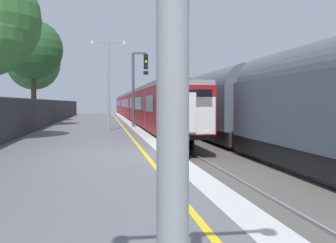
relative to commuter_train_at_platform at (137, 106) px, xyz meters
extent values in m
cube|color=slate|center=(-4.60, -35.59, -1.77)|extent=(6.40, 110.00, 1.00)
cube|color=silver|center=(-1.70, -35.59, -1.26)|extent=(0.60, 110.00, 0.01)
cube|color=yellow|center=(-2.45, -35.59, -1.26)|extent=(0.12, 110.00, 0.01)
cube|color=gray|center=(-0.71, -35.59, -2.23)|extent=(0.07, 110.00, 0.08)
cube|color=gray|center=(0.72, -35.59, -2.23)|extent=(0.07, 110.00, 0.08)
cube|color=gray|center=(3.29, -35.59, -2.23)|extent=(0.07, 110.00, 0.08)
cube|color=maroon|center=(0.00, -19.73, 0.00)|extent=(2.80, 19.20, 2.30)
cube|color=black|center=(0.00, -19.73, -1.27)|extent=(2.64, 18.60, 0.25)
cube|color=gray|center=(0.00, -19.73, 1.27)|extent=(2.68, 19.20, 0.24)
cube|color=black|center=(-1.41, -19.73, 0.30)|extent=(0.02, 17.60, 0.84)
cube|color=red|center=(-1.41, -24.53, -0.10)|extent=(0.03, 1.10, 1.90)
cube|color=red|center=(-1.41, -14.93, -0.10)|extent=(0.03, 1.10, 1.90)
cylinder|color=black|center=(-0.78, -26.73, -1.77)|extent=(0.12, 0.84, 0.84)
cylinder|color=black|center=(0.78, -26.73, -1.77)|extent=(0.12, 0.84, 0.84)
cylinder|color=black|center=(-0.78, -12.73, -1.77)|extent=(0.12, 0.84, 0.84)
cylinder|color=black|center=(0.78, -12.73, -1.77)|extent=(0.12, 0.84, 0.84)
cube|color=maroon|center=(0.00, 0.06, 0.00)|extent=(2.80, 19.20, 2.30)
cube|color=black|center=(0.00, 0.06, -1.27)|extent=(2.64, 18.60, 0.25)
cube|color=gray|center=(0.00, 0.06, 1.27)|extent=(2.68, 19.20, 0.24)
cube|color=black|center=(-1.41, 0.06, 0.30)|extent=(0.02, 17.60, 0.84)
cube|color=red|center=(-1.41, -4.74, -0.10)|extent=(0.03, 1.10, 1.90)
cube|color=red|center=(-1.41, 4.86, -0.10)|extent=(0.03, 1.10, 1.90)
cylinder|color=black|center=(-0.78, -6.93, -1.77)|extent=(0.12, 0.84, 0.84)
cylinder|color=black|center=(0.78, -6.93, -1.77)|extent=(0.12, 0.84, 0.84)
cylinder|color=black|center=(-0.78, 7.06, -1.77)|extent=(0.12, 0.84, 0.84)
cylinder|color=black|center=(0.78, 7.06, -1.77)|extent=(0.12, 0.84, 0.84)
cube|color=maroon|center=(0.00, 19.86, 0.00)|extent=(2.80, 19.20, 2.30)
cube|color=black|center=(0.00, 19.86, -1.27)|extent=(2.64, 18.60, 0.25)
cube|color=gray|center=(0.00, 19.86, 1.27)|extent=(2.68, 19.20, 0.24)
cube|color=black|center=(-1.41, 19.86, 0.30)|extent=(0.02, 17.60, 0.84)
cube|color=red|center=(-1.41, 15.06, -0.10)|extent=(0.03, 1.10, 1.90)
cube|color=red|center=(-1.41, 24.66, -0.10)|extent=(0.03, 1.10, 1.90)
cylinder|color=black|center=(-0.78, 12.86, -1.77)|extent=(0.12, 0.84, 0.84)
cylinder|color=black|center=(0.78, 12.86, -1.77)|extent=(0.12, 0.84, 0.84)
cylinder|color=black|center=(-0.78, 26.86, -1.77)|extent=(0.12, 0.84, 0.84)
cylinder|color=black|center=(0.78, 26.86, -1.77)|extent=(0.12, 0.84, 0.84)
cube|color=silver|center=(0.00, -29.29, -0.25)|extent=(2.70, 0.10, 1.70)
cube|color=black|center=(0.00, -29.30, 0.55)|extent=(2.40, 0.08, 0.80)
cube|color=silver|center=(0.00, -29.43, -0.10)|extent=(0.80, 0.24, 1.80)
cylinder|color=white|center=(-0.95, -29.35, -1.00)|extent=(0.18, 0.06, 0.18)
cylinder|color=white|center=(0.95, -29.35, -1.00)|extent=(0.18, 0.06, 0.18)
cylinder|color=black|center=(0.00, -29.58, -1.25)|extent=(0.20, 0.35, 0.20)
cube|color=black|center=(0.00, 0.06, 1.52)|extent=(0.60, 0.90, 0.20)
cube|color=#232326|center=(4.00, -33.74, -1.64)|extent=(2.30, 12.82, 0.79)
cube|color=#4C5666|center=(4.00, -33.74, 0.05)|extent=(2.60, 12.02, 2.59)
cylinder|color=#515660|center=(4.00, -33.74, 1.34)|extent=(2.39, 11.62, 2.39)
cylinder|color=black|center=(3.22, -29.32, -1.77)|extent=(0.12, 0.84, 0.84)
cylinder|color=black|center=(4.78, -29.32, -1.77)|extent=(0.12, 0.84, 0.84)
cube|color=#232326|center=(4.00, -20.11, -1.64)|extent=(2.30, 12.82, 0.79)
cube|color=#4C5666|center=(4.00, -20.11, 0.05)|extent=(2.60, 12.02, 2.59)
cylinder|color=#515660|center=(4.00, -20.11, 1.34)|extent=(2.39, 11.62, 2.39)
cylinder|color=black|center=(3.22, -24.52, -1.77)|extent=(0.12, 0.84, 0.84)
cylinder|color=black|center=(4.78, -24.52, -1.77)|extent=(0.12, 0.84, 0.84)
cylinder|color=black|center=(3.22, -15.70, -1.77)|extent=(0.12, 0.84, 0.84)
cylinder|color=black|center=(4.78, -15.70, -1.77)|extent=(0.12, 0.84, 0.84)
cube|color=#232326|center=(4.00, -6.49, -1.64)|extent=(2.30, 12.82, 0.79)
cube|color=#4C5666|center=(4.00, -6.49, 0.05)|extent=(2.60, 12.02, 2.59)
cylinder|color=#515660|center=(4.00, -6.49, 1.34)|extent=(2.39, 11.62, 2.39)
cylinder|color=black|center=(3.22, -10.90, -1.77)|extent=(0.12, 0.84, 0.84)
cylinder|color=black|center=(4.78, -10.90, -1.77)|extent=(0.12, 0.84, 0.84)
cylinder|color=black|center=(3.22, -2.08, -1.77)|extent=(0.12, 0.84, 0.84)
cylinder|color=black|center=(4.78, -2.08, -1.77)|extent=(0.12, 0.84, 0.84)
cylinder|color=#47474C|center=(-1.75, -19.71, 1.19)|extent=(0.18, 0.18, 4.91)
cube|color=#47474C|center=(-1.30, -19.71, 3.65)|extent=(0.90, 0.12, 0.12)
cube|color=black|center=(-0.90, -19.71, 3.10)|extent=(0.28, 0.20, 1.00)
cylinder|color=black|center=(-0.90, -19.83, 3.42)|extent=(0.16, 0.04, 0.16)
cylinder|color=yellow|center=(-0.90, -19.83, 3.10)|extent=(0.16, 0.04, 0.16)
cylinder|color=black|center=(-0.90, -19.83, 2.78)|extent=(0.16, 0.04, 0.16)
cube|color=black|center=(-0.90, -19.71, 2.35)|extent=(0.32, 0.16, 0.24)
cylinder|color=#93999E|center=(-3.42, -23.66, 1.34)|extent=(0.14, 0.14, 5.21)
cube|color=#93999E|center=(-2.97, -23.66, 3.84)|extent=(0.90, 0.08, 0.08)
cylinder|color=silver|center=(-2.52, -23.66, 3.76)|extent=(0.20, 0.20, 0.18)
cube|color=#93999E|center=(-3.87, -23.66, 3.84)|extent=(0.90, 0.08, 0.08)
cylinder|color=silver|center=(-4.32, -23.66, 3.76)|extent=(0.20, 0.20, 0.18)
cylinder|color=#38383D|center=(-7.55, -23.91, -0.37)|extent=(0.07, 0.07, 1.80)
cylinder|color=#38383D|center=(-7.55, -12.22, -0.37)|extent=(0.07, 0.07, 1.80)
cylinder|color=#38383D|center=(-7.55, -0.53, -0.37)|extent=(0.07, 0.07, 1.80)
cylinder|color=#38383D|center=(-7.55, 11.16, -0.37)|extent=(0.07, 0.07, 1.80)
cylinder|color=#473323|center=(-8.50, -17.68, 0.81)|extent=(0.36, 0.36, 4.15)
sphere|color=#234C23|center=(-8.50, -17.68, 4.00)|extent=(4.07, 4.07, 4.07)
sphere|color=#234C23|center=(-8.41, -17.55, 3.49)|extent=(2.54, 2.54, 2.54)
cylinder|color=#473323|center=(-9.65, -10.10, 0.61)|extent=(0.39, 0.39, 3.76)
sphere|color=#33662D|center=(-9.65, -10.10, 3.75)|extent=(4.56, 4.56, 4.56)
sphere|color=#33662D|center=(-9.64, -10.42, 3.18)|extent=(2.98, 2.98, 2.98)
camera|label=1|loc=(-3.71, -48.36, 0.33)|focal=45.74mm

